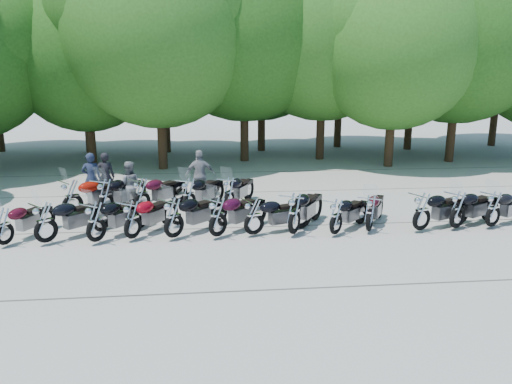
{
  "coord_description": "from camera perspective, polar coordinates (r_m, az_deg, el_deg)",
  "views": [
    {
      "loc": [
        -1.43,
        -12.94,
        4.63
      ],
      "look_at": [
        0.0,
        1.5,
        1.1
      ],
      "focal_mm": 35.0,
      "sensor_mm": 36.0,
      "label": 1
    }
  ],
  "objects": [
    {
      "name": "motorcycle_13",
      "position": [
        17.04,
        -20.28,
        -0.5
      ],
      "size": [
        2.4,
        2.2,
        1.42
      ],
      "primitive_type": null,
      "rotation": [
        0.0,
        0.0,
        2.27
      ],
      "color": "#9D1105",
      "rests_on": "ground"
    },
    {
      "name": "motorcycle_14",
      "position": [
        16.85,
        -16.82,
        -0.4
      ],
      "size": [
        1.82,
        2.56,
        1.41
      ],
      "primitive_type": null,
      "rotation": [
        0.0,
        0.0,
        2.66
      ],
      "color": "black",
      "rests_on": "ground"
    },
    {
      "name": "motorcycle_15",
      "position": [
        16.91,
        -12.94,
        -0.21
      ],
      "size": [
        2.13,
        2.25,
        1.35
      ],
      "primitive_type": null,
      "rotation": [
        0.0,
        0.0,
        2.41
      ],
      "color": "#390718",
      "rests_on": "ground"
    },
    {
      "name": "motorcycle_2",
      "position": [
        14.28,
        -17.85,
        -3.13
      ],
      "size": [
        1.97,
        2.32,
        1.33
      ],
      "primitive_type": null,
      "rotation": [
        0.0,
        0.0,
        2.51
      ],
      "color": "black",
      "rests_on": "ground"
    },
    {
      "name": "tree_4",
      "position": [
        26.18,
        -1.4,
        18.06
      ],
      "size": [
        9.13,
        9.13,
        11.2
      ],
      "color": "#3A2614",
      "rests_on": "ground"
    },
    {
      "name": "tree_13",
      "position": [
        31.51,
        9.67,
        16.04
      ],
      "size": [
        8.31,
        8.31,
        10.2
      ],
      "color": "#3A2614",
      "rests_on": "ground"
    },
    {
      "name": "rider_1",
      "position": [
        17.59,
        -14.32,
        0.76
      ],
      "size": [
        0.86,
        0.7,
        1.65
      ],
      "primitive_type": "imported",
      "rotation": [
        0.0,
        0.0,
        3.23
      ],
      "color": "gray",
      "rests_on": "ground"
    },
    {
      "name": "motorcycle_1",
      "position": [
        14.68,
        -22.96,
        -3.09
      ],
      "size": [
        2.21,
        2.17,
        1.34
      ],
      "primitive_type": null,
      "rotation": [
        0.0,
        0.0,
        2.34
      ],
      "color": "black",
      "rests_on": "ground"
    },
    {
      "name": "motorcycle_17",
      "position": [
        16.77,
        -3.1,
        -0.04
      ],
      "size": [
        1.7,
        2.39,
        1.32
      ],
      "primitive_type": null,
      "rotation": [
        0.0,
        0.0,
        2.66
      ],
      "color": "black",
      "rests_on": "ground"
    },
    {
      "name": "motorcycle_3",
      "position": [
        14.28,
        -13.97,
        -2.96
      ],
      "size": [
        1.85,
        2.26,
        1.28
      ],
      "primitive_type": null,
      "rotation": [
        0.0,
        0.0,
        2.54
      ],
      "color": "maroon",
      "rests_on": "ground"
    },
    {
      "name": "tree_5",
      "position": [
        26.9,
        7.71,
        17.69
      ],
      "size": [
        9.04,
        9.04,
        11.1
      ],
      "color": "#3A2614",
      "rests_on": "ground"
    },
    {
      "name": "tree_2",
      "position": [
        26.44,
        -19.0,
        14.43
      ],
      "size": [
        7.31,
        7.31,
        8.97
      ],
      "color": "#3A2614",
      "rests_on": "ground"
    },
    {
      "name": "motorcycle_8",
      "position": [
        14.42,
        9.16,
        -2.69
      ],
      "size": [
        1.98,
        2.01,
        1.22
      ],
      "primitive_type": null,
      "rotation": [
        0.0,
        0.0,
        2.37
      ],
      "color": "black",
      "rests_on": "ground"
    },
    {
      "name": "motorcycle_10",
      "position": [
        15.34,
        18.46,
        -2.01
      ],
      "size": [
        2.46,
        1.62,
        1.34
      ],
      "primitive_type": null,
      "rotation": [
        0.0,
        0.0,
        1.99
      ],
      "color": "black",
      "rests_on": "ground"
    },
    {
      "name": "motorcycle_12",
      "position": [
        16.51,
        25.51,
        -1.67
      ],
      "size": [
        2.35,
        1.64,
        1.29
      ],
      "primitive_type": null,
      "rotation": [
        0.0,
        0.0,
        2.04
      ],
      "color": "black",
      "rests_on": "ground"
    },
    {
      "name": "motorcycle_11",
      "position": [
        15.93,
        22.08,
        -1.77
      ],
      "size": [
        2.4,
        1.75,
        1.33
      ],
      "primitive_type": null,
      "rotation": [
        0.0,
        0.0,
        2.07
      ],
      "color": "black",
      "rests_on": "ground"
    },
    {
      "name": "ground",
      "position": [
        13.81,
        0.61,
        -5.91
      ],
      "size": [
        90.0,
        90.0,
        0.0
      ],
      "primitive_type": "plane",
      "color": "gray",
      "rests_on": "ground"
    },
    {
      "name": "motorcycle_16",
      "position": [
        16.49,
        -7.68,
        -0.29
      ],
      "size": [
        1.94,
        2.44,
        1.37
      ],
      "primitive_type": null,
      "rotation": [
        0.0,
        0.0,
        2.56
      ],
      "color": "black",
      "rests_on": "ground"
    },
    {
      "name": "tree_14",
      "position": [
        31.48,
        17.62,
        15.24
      ],
      "size": [
        8.02,
        8.02,
        9.84
      ],
      "color": "#3A2614",
      "rests_on": "ground"
    },
    {
      "name": "rider_3",
      "position": [
        18.86,
        -16.81,
        1.67
      ],
      "size": [
        0.7,
        0.5,
        1.79
      ],
      "primitive_type": "imported",
      "rotation": [
        0.0,
        0.0,
        3.25
      ],
      "color": "black",
      "rests_on": "ground"
    },
    {
      "name": "tree_3",
      "position": [
        24.33,
        -11.21,
        17.41
      ],
      "size": [
        8.7,
        8.7,
        10.67
      ],
      "color": "#3A2614",
      "rests_on": "ground"
    },
    {
      "name": "motorcycle_9",
      "position": [
        14.9,
        12.9,
        -2.24
      ],
      "size": [
        1.67,
        2.3,
        1.27
      ],
      "primitive_type": null,
      "rotation": [
        0.0,
        0.0,
        2.64
      ],
      "color": "black",
      "rests_on": "ground"
    },
    {
      "name": "motorcycle_5",
      "position": [
        14.06,
        -4.38,
        -2.7
      ],
      "size": [
        2.23,
        2.18,
        1.35
      ],
      "primitive_type": null,
      "rotation": [
        0.0,
        0.0,
        2.34
      ],
      "color": "black",
      "rests_on": "ground"
    },
    {
      "name": "tree_11",
      "position": [
        29.47,
        -10.56,
        15.13
      ],
      "size": [
        7.56,
        7.56,
        9.28
      ],
      "color": "#3A2614",
      "rests_on": "ground"
    },
    {
      "name": "tree_15",
      "position": [
        35.05,
        26.48,
        16.22
      ],
      "size": [
        9.67,
        9.67,
        11.86
      ],
      "color": "#3A2614",
      "rests_on": "ground"
    },
    {
      "name": "motorcycle_0",
      "position": [
        15.0,
        -26.88,
        -3.4
      ],
      "size": [
        1.5,
        2.22,
        1.21
      ],
      "primitive_type": null,
      "rotation": [
        0.0,
        0.0,
        2.7
      ],
      "color": "#3F0816",
      "rests_on": "ground"
    },
    {
      "name": "rider_0",
      "position": [
        18.67,
        -18.28,
        1.51
      ],
      "size": [
        0.69,
        0.47,
        1.84
      ],
      "primitive_type": "imported",
      "rotation": [
        0.0,
        0.0,
        3.19
      ],
      "color": "#1C243C",
      "rests_on": "ground"
    },
    {
      "name": "rider_2",
      "position": [
        18.23,
        -6.4,
        1.89
      ],
      "size": [
        1.12,
        0.52,
        1.87
      ],
      "primitive_type": "imported",
      "rotation": [
        0.0,
        0.0,
        3.2
      ],
      "color": "gray",
      "rests_on": "ground"
    },
    {
      "name": "tree_7",
      "position": [
        27.81,
        22.32,
        16.32
      ],
      "size": [
        8.79,
        8.79,
        10.79
      ],
      "color": "#3A2614",
      "rests_on": "ground"
    },
    {
      "name": "tree_12",
      "position": [
        29.6,
        0.64,
        15.79
      ],
      "size": [
        7.88,
        7.88,
        9.67
      ],
      "color": "#3A2614",
      "rests_on": "ground"
    },
    {
      "name": "motorcycle_4",
      "position": [
        14.1,
        -9.39,
        -2.78
      ],
      "size": [
        2.23,
        2.2,
        1.36
      ],
      "primitive_type": null,
      "rotation": [
        0.0,
        0.0,
        2.34
      ],
      "color": "black",
      "rests_on": "ground"
    },
    {
      "name": "motorcycle_6",
      "position": [
        14.18,
        -0.23,
        -2.72
      ],
      "size": [
        2.31,
        1.47,
        1.25
      ],
      "primitive_type": null,
      "rotation": [
        0.0,
        0.0,
        1.96
      ],
      "color": "black",
      "rests_on": "ground"
    },
    {
      "name": "motorcycle_7",
      "position": [
        14.27,
        4.41,
        -2.33
      ],
      "size": [
        1.98,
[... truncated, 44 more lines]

